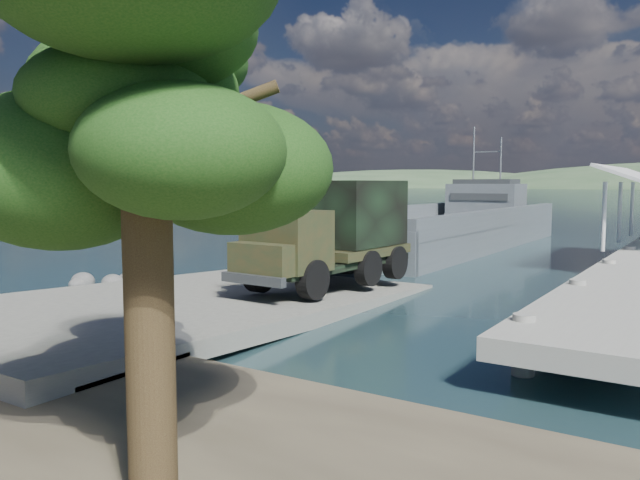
{
  "coord_description": "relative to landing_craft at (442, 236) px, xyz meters",
  "views": [
    {
      "loc": [
        15.07,
        -16.02,
        4.32
      ],
      "look_at": [
        0.71,
        6.0,
        1.93
      ],
      "focal_mm": 35.0,
      "sensor_mm": 36.0,
      "label": 1
    }
  ],
  "objects": [
    {
      "name": "ground",
      "position": [
        0.95,
        -23.64,
        -0.78
      ],
      "size": [
        1400.0,
        1400.0,
        0.0
      ],
      "primitive_type": "plane",
      "color": "#19323D",
      "rests_on": "ground"
    },
    {
      "name": "boat_ramp",
      "position": [
        0.95,
        -24.64,
        -0.53
      ],
      "size": [
        10.0,
        18.0,
        0.5
      ],
      "primitive_type": "cube",
      "color": "slate",
      "rests_on": "ground"
    },
    {
      "name": "shoreline_rocks",
      "position": [
        -5.25,
        -23.14,
        -0.78
      ],
      "size": [
        3.2,
        5.6,
        0.9
      ],
      "primitive_type": null,
      "color": "#545452",
      "rests_on": "ground"
    },
    {
      "name": "landing_craft",
      "position": [
        0.0,
        0.0,
        0.0
      ],
      "size": [
        8.4,
        32.29,
        9.56
      ],
      "rotation": [
        0.0,
        0.0,
        0.01
      ],
      "color": "#4D565A",
      "rests_on": "ground"
    },
    {
      "name": "military_truck",
      "position": [
        3.72,
        -19.73,
        1.67
      ],
      "size": [
        3.15,
        8.61,
        3.93
      ],
      "rotation": [
        0.0,
        0.0,
        -0.05
      ],
      "color": "black",
      "rests_on": "boat_ramp"
    },
    {
      "name": "soldier",
      "position": [
        -2.64,
        -23.32,
        0.72
      ],
      "size": [
        0.87,
        0.74,
        2.01
      ],
      "primitive_type": "imported",
      "rotation": [
        0.0,
        0.0,
        0.41
      ],
      "color": "#26331C",
      "rests_on": "boat_ramp"
    },
    {
      "name": "overhang_tree",
      "position": [
        9.9,
        -34.28,
        4.59
      ],
      "size": [
        7.39,
        6.8,
        6.71
      ],
      "color": "#302113",
      "rests_on": "ground"
    }
  ]
}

